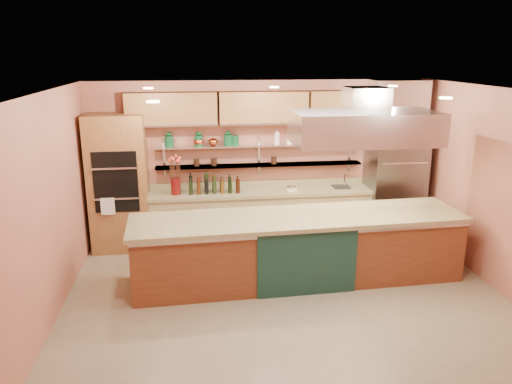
{
  "coord_description": "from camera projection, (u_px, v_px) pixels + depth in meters",
  "views": [
    {
      "loc": [
        -1.22,
        -6.09,
        3.27
      ],
      "look_at": [
        -0.29,
        1.0,
        1.25
      ],
      "focal_mm": 35.0,
      "sensor_mm": 36.0,
      "label": 1
    }
  ],
  "objects": [
    {
      "name": "wall_right",
      "position": [
        503.0,
        193.0,
        6.84
      ],
      "size": [
        0.04,
        5.0,
        2.8
      ],
      "primitive_type": "cube",
      "color": "#C1725B",
      "rests_on": "floor"
    },
    {
      "name": "copper_kettle",
      "position": [
        213.0,
        142.0,
        8.52
      ],
      "size": [
        0.2,
        0.2,
        0.13
      ],
      "primitive_type": "ellipsoid",
      "rotation": [
        0.0,
        0.0,
        0.23
      ],
      "color": "#CA552E",
      "rests_on": "wall_shelf_upper"
    },
    {
      "name": "green_canister",
      "position": [
        235.0,
        140.0,
        8.56
      ],
      "size": [
        0.15,
        0.15,
        0.16
      ],
      "primitive_type": "cylinder",
      "rotation": [
        0.0,
        0.0,
        -0.13
      ],
      "color": "#104B29",
      "rests_on": "wall_shelf_upper"
    },
    {
      "name": "flower_vase",
      "position": [
        176.0,
        186.0,
        8.42
      ],
      "size": [
        0.19,
        0.19,
        0.29
      ],
      "primitive_type": "cylinder",
      "rotation": [
        0.0,
        0.0,
        -0.22
      ],
      "color": "#5A0D0E",
      "rests_on": "back_counter"
    },
    {
      "name": "oven_stack",
      "position": [
        119.0,
        183.0,
        8.31
      ],
      "size": [
        0.95,
        0.64,
        2.3
      ],
      "primitive_type": "cube",
      "color": "#9A6438",
      "rests_on": "floor"
    },
    {
      "name": "wall_left",
      "position": [
        47.0,
        210.0,
        6.1
      ],
      "size": [
        0.04,
        5.0,
        2.8
      ],
      "primitive_type": "cube",
      "color": "#C1725B",
      "rests_on": "floor"
    },
    {
      "name": "ceiling",
      "position": [
        290.0,
        91.0,
        6.09
      ],
      "size": [
        6.0,
        5.0,
        0.02
      ],
      "primitive_type": "cube",
      "color": "black",
      "rests_on": "wall_back"
    },
    {
      "name": "upper_cabinets",
      "position": [
        263.0,
        108.0,
        8.43
      ],
      "size": [
        4.6,
        0.36,
        0.55
      ],
      "primitive_type": "cube",
      "color": "#9A6438",
      "rests_on": "wall_back"
    },
    {
      "name": "wall_front",
      "position": [
        347.0,
        288.0,
        4.08
      ],
      "size": [
        6.0,
        0.04,
        2.8
      ],
      "primitive_type": "cube",
      "color": "#C1725B",
      "rests_on": "floor"
    },
    {
      "name": "bar_faucet",
      "position": [
        344.0,
        180.0,
        8.89
      ],
      "size": [
        0.04,
        0.04,
        0.24
      ],
      "primitive_type": "cylinder",
      "rotation": [
        0.0,
        0.0,
        -0.11
      ],
      "color": "white",
      "rests_on": "back_counter"
    },
    {
      "name": "ceiling_downlights",
      "position": [
        287.0,
        92.0,
        6.29
      ],
      "size": [
        4.0,
        2.8,
        0.02
      ],
      "primitive_type": "cube",
      "color": "#FFE5A5",
      "rests_on": "ceiling"
    },
    {
      "name": "island",
      "position": [
        298.0,
        248.0,
        7.3
      ],
      "size": [
        4.77,
        1.24,
        0.99
      ],
      "primitive_type": "cube",
      "rotation": [
        0.0,
        0.0,
        0.04
      ],
      "color": "brown",
      "rests_on": "floor"
    },
    {
      "name": "wall_back",
      "position": [
        262.0,
        161.0,
        8.85
      ],
      "size": [
        6.0,
        0.04,
        2.8
      ],
      "primitive_type": "cube",
      "color": "#C1725B",
      "rests_on": "floor"
    },
    {
      "name": "refrigerator",
      "position": [
        394.0,
        180.0,
        8.9
      ],
      "size": [
        0.95,
        0.72,
        2.1
      ],
      "primitive_type": "cube",
      "color": "slate",
      "rests_on": "floor"
    },
    {
      "name": "wall_shelf_lower",
      "position": [
        260.0,
        165.0,
        8.74
      ],
      "size": [
        3.6,
        0.26,
        0.03
      ],
      "primitive_type": "cube",
      "color": "silver",
      "rests_on": "wall_back"
    },
    {
      "name": "back_counter",
      "position": [
        261.0,
        216.0,
        8.82
      ],
      "size": [
        3.84,
        0.64,
        0.93
      ],
      "primitive_type": "cube",
      "color": "tan",
      "rests_on": "floor"
    },
    {
      "name": "kitchen_scale",
      "position": [
        291.0,
        188.0,
        8.69
      ],
      "size": [
        0.19,
        0.15,
        0.1
      ],
      "primitive_type": "cube",
      "rotation": [
        0.0,
        0.0,
        -0.13
      ],
      "color": "white",
      "rests_on": "back_counter"
    },
    {
      "name": "range_hood",
      "position": [
        364.0,
        127.0,
        6.94
      ],
      "size": [
        2.0,
        1.0,
        0.45
      ],
      "primitive_type": "cube",
      "color": "silver",
      "rests_on": "ceiling"
    },
    {
      "name": "oil_bottle_cluster",
      "position": [
        214.0,
        185.0,
        8.5
      ],
      "size": [
        0.95,
        0.54,
        0.29
      ],
      "primitive_type": "cube",
      "rotation": [
        0.0,
        0.0,
        -0.32
      ],
      "color": "black",
      "rests_on": "back_counter"
    },
    {
      "name": "wall_shelf_upper",
      "position": [
        260.0,
        145.0,
        8.64
      ],
      "size": [
        3.6,
        0.26,
        0.03
      ],
      "primitive_type": "cube",
      "color": "silver",
      "rests_on": "wall_back"
    },
    {
      "name": "floor",
      "position": [
        287.0,
        299.0,
        6.85
      ],
      "size": [
        6.0,
        5.0,
        0.02
      ],
      "primitive_type": "cube",
      "color": "gray",
      "rests_on": "ground"
    }
  ]
}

